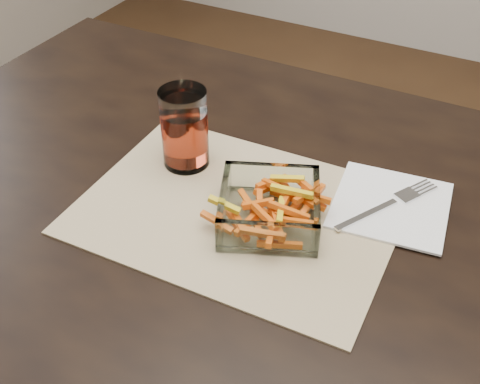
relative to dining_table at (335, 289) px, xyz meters
The scene contains 6 objects.
dining_table is the anchor object (origin of this frame).
placemat 0.18m from the dining_table, behind, with size 0.45×0.33×0.00m, color tan.
glass_bowl 0.16m from the dining_table, behind, with size 0.18×0.18×0.05m.
tumbler 0.33m from the dining_table, 167.51° to the left, with size 0.07×0.07×0.13m.
napkin 0.15m from the dining_table, 72.26° to the left, with size 0.16×0.16×0.00m, color white.
fork 0.15m from the dining_table, 72.54° to the left, with size 0.11×0.17×0.00m.
Camera 1 is at (0.15, -0.59, 1.33)m, focal length 45.00 mm.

